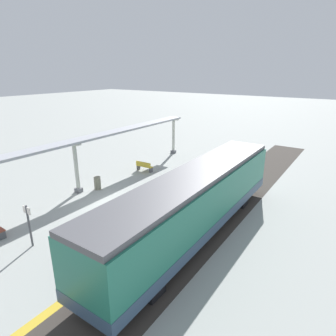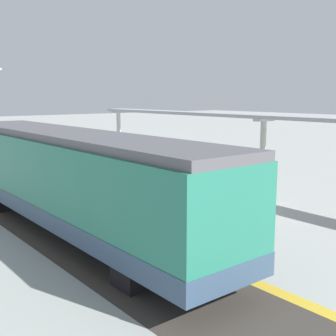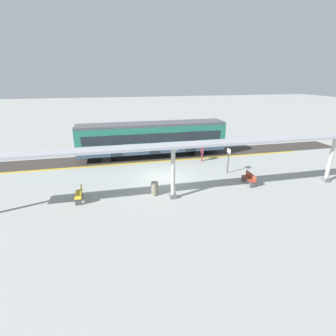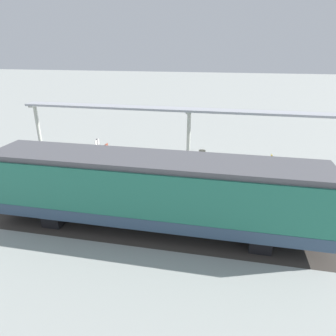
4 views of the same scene
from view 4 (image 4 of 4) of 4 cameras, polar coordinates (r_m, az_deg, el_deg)
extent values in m
plane|color=#9BA09B|center=(19.10, 2.40, -1.92)|extent=(176.00, 176.00, 0.00)
cube|color=gold|center=(15.58, 0.01, -7.85)|extent=(0.40, 31.60, 0.01)
cube|color=#38332D|center=(14.09, -1.48, -11.45)|extent=(3.20, 43.60, 0.01)
cube|color=#23725C|center=(13.18, -2.85, -4.27)|extent=(2.60, 14.71, 2.60)
cube|color=#324962|center=(13.67, -2.77, -8.12)|extent=(2.63, 14.73, 0.55)
cube|color=#515156|center=(12.61, -2.98, 1.51)|extent=(2.39, 14.71, 0.24)
cube|color=#1E262D|center=(14.20, -1.58, -0.83)|extent=(0.03, 13.54, 0.84)
cube|color=#1E262D|center=(14.14, 13.16, -4.06)|extent=(0.04, 1.10, 2.00)
cube|color=#1E262D|center=(14.44, -1.56, -2.87)|extent=(0.04, 1.10, 2.00)
cube|color=#1E262D|center=(15.62, -14.83, -1.64)|extent=(0.04, 1.10, 2.00)
cube|color=black|center=(15.67, -19.83, -7.79)|extent=(2.21, 0.90, 0.64)
cube|color=black|center=(13.76, 17.10, -11.90)|extent=(2.21, 0.90, 0.64)
cube|color=slate|center=(22.50, 3.89, 2.29)|extent=(0.44, 0.44, 0.30)
cylinder|color=beige|center=(21.97, 4.01, 6.56)|extent=(0.28, 0.28, 3.18)
cube|color=beige|center=(21.58, 4.13, 10.78)|extent=(1.10, 0.36, 0.12)
cube|color=slate|center=(26.98, -23.31, 3.90)|extent=(0.44, 0.44, 0.30)
cylinder|color=beige|center=(26.54, -23.87, 7.46)|extent=(0.28, 0.28, 3.18)
cube|color=beige|center=(26.22, -24.44, 10.94)|extent=(1.10, 0.36, 0.12)
cube|color=#A8AAB2|center=(21.56, 4.05, 11.15)|extent=(1.20, 25.58, 0.16)
cube|color=brown|center=(23.14, -11.87, 3.18)|extent=(1.51, 0.48, 0.04)
cube|color=brown|center=(23.15, -12.34, 3.72)|extent=(1.50, 0.10, 0.40)
cube|color=#4C4C51|center=(23.78, -11.16, 3.18)|extent=(0.11, 0.40, 0.42)
cube|color=#4C4C51|center=(22.64, -12.52, 2.08)|extent=(0.11, 0.40, 0.42)
cube|color=gold|center=(21.51, 20.04, 0.79)|extent=(1.52, 0.50, 0.04)
cube|color=gold|center=(21.39, 19.61, 1.37)|extent=(1.50, 0.13, 0.40)
cube|color=#4C4C51|center=(22.20, 19.67, 0.87)|extent=(0.12, 0.40, 0.42)
cube|color=#4C4C51|center=(20.98, 20.26, -0.45)|extent=(0.12, 0.40, 0.42)
cylinder|color=slate|center=(21.58, 6.58, 2.22)|extent=(0.48, 0.48, 0.95)
cylinder|color=#4C4C51|center=(20.56, -13.34, 2.57)|extent=(0.10, 0.10, 2.20)
cube|color=silver|center=(20.30, -13.55, 4.83)|extent=(0.56, 0.04, 0.36)
cylinder|color=maroon|center=(17.54, -14.66, -3.54)|extent=(0.10, 0.10, 0.80)
cylinder|color=maroon|center=(17.42, -14.97, -3.76)|extent=(0.10, 0.10, 0.80)
cube|color=brown|center=(17.20, -15.04, -1.55)|extent=(0.50, 0.29, 0.60)
sphere|color=beige|center=(17.04, -15.18, -0.29)|extent=(0.22, 0.22, 0.22)
camera|label=1|loc=(15.62, -61.77, 12.51)|focal=30.69mm
camera|label=2|loc=(11.73, 69.92, -8.95)|focal=46.26mm
camera|label=3|loc=(35.54, 14.17, 21.54)|focal=26.31mm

